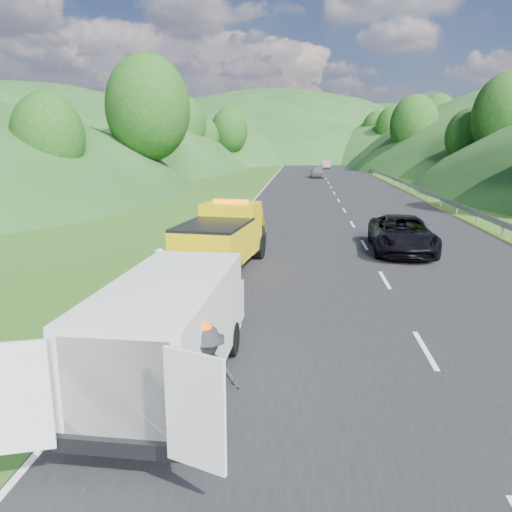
# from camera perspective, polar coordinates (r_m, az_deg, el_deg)

# --- Properties ---
(ground) EXTENTS (320.00, 320.00, 0.00)m
(ground) POSITION_cam_1_polar(r_m,az_deg,el_deg) (13.90, 4.65, -6.95)
(ground) COLOR #38661E
(ground) RESTS_ON ground
(road_surface) EXTENTS (14.00, 200.00, 0.02)m
(road_surface) POSITION_cam_1_polar(r_m,az_deg,el_deg) (53.35, 8.56, 7.77)
(road_surface) COLOR black
(road_surface) RESTS_ON ground
(guardrail) EXTENTS (0.06, 140.00, 1.52)m
(guardrail) POSITION_cam_1_polar(r_m,az_deg,el_deg) (66.52, 14.36, 8.51)
(guardrail) COLOR gray
(guardrail) RESTS_ON ground
(tree_line_left) EXTENTS (14.00, 140.00, 14.00)m
(tree_line_left) POSITION_cam_1_polar(r_m,az_deg,el_deg) (75.67, -9.36, 9.23)
(tree_line_left) COLOR #2C5B1A
(tree_line_left) RESTS_ON ground
(tree_line_right) EXTENTS (14.00, 140.00, 14.00)m
(tree_line_right) POSITION_cam_1_polar(r_m,az_deg,el_deg) (76.71, 23.01, 8.43)
(tree_line_right) COLOR #2C5B1A
(tree_line_right) RESTS_ON ground
(hills_backdrop) EXTENTS (201.00, 288.60, 44.00)m
(hills_backdrop) POSITION_cam_1_polar(r_m,az_deg,el_deg) (147.98, 8.02, 11.03)
(hills_backdrop) COLOR #2D5B23
(hills_backdrop) RESTS_ON ground
(tow_truck) EXTENTS (2.88, 6.08, 2.51)m
(tow_truck) POSITION_cam_1_polar(r_m,az_deg,el_deg) (18.72, -3.76, 2.19)
(tow_truck) COLOR black
(tow_truck) RESTS_ON ground
(white_van) EXTENTS (3.39, 6.26, 2.20)m
(white_van) POSITION_cam_1_polar(r_m,az_deg,el_deg) (9.84, -9.68, -7.95)
(white_van) COLOR black
(white_van) RESTS_ON ground
(woman) EXTENTS (0.49, 0.63, 1.64)m
(woman) POSITION_cam_1_polar(r_m,az_deg,el_deg) (15.28, -10.55, -5.26)
(woman) COLOR silver
(woman) RESTS_ON ground
(child) EXTENTS (0.60, 0.59, 0.98)m
(child) POSITION_cam_1_polar(r_m,az_deg,el_deg) (12.93, -5.46, -8.53)
(child) COLOR #B3BB63
(child) RESTS_ON ground
(worker) EXTENTS (1.33, 1.17, 1.79)m
(worker) POSITION_cam_1_polar(r_m,az_deg,el_deg) (8.98, -5.56, -18.83)
(worker) COLOR black
(worker) RESTS_ON ground
(suitcase) EXTENTS (0.45, 0.36, 0.64)m
(suitcase) POSITION_cam_1_polar(r_m,az_deg,el_deg) (15.59, -9.72, -3.63)
(suitcase) COLOR #595743
(suitcase) RESTS_ON ground
(spare_tire) EXTENTS (0.63, 0.63, 0.20)m
(spare_tire) POSITION_cam_1_polar(r_m,az_deg,el_deg) (9.04, -6.64, -18.62)
(spare_tire) COLOR black
(spare_tire) RESTS_ON ground
(passing_suv) EXTENTS (2.83, 5.66, 1.54)m
(passing_suv) POSITION_cam_1_polar(r_m,az_deg,el_deg) (22.76, 16.22, 0.47)
(passing_suv) COLOR black
(passing_suv) RESTS_ON ground
(dist_car_a) EXTENTS (1.76, 4.39, 1.49)m
(dist_car_a) POSITION_cam_1_polar(r_m,az_deg,el_deg) (67.55, 7.00, 8.87)
(dist_car_a) COLOR #57555B
(dist_car_a) RESTS_ON ground
(dist_car_b) EXTENTS (1.48, 4.23, 1.39)m
(dist_car_b) POSITION_cam_1_polar(r_m,az_deg,el_deg) (89.61, 7.96, 9.83)
(dist_car_b) COLOR #7C5267
(dist_car_b) RESTS_ON ground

